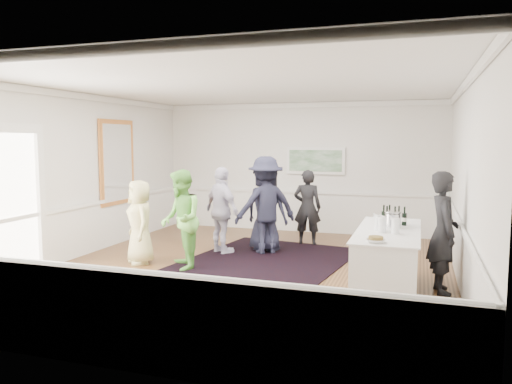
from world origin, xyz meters
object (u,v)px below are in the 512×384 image
(guest_lilac, at_px, (222,210))
(ice_bucket, at_px, (393,220))
(guest_tan, at_px, (140,222))
(guest_green, at_px, (181,220))
(guest_navy, at_px, (266,208))
(nut_bowl, at_px, (376,240))
(guest_dark_b, at_px, (307,207))
(guest_dark_a, at_px, (266,205))
(serving_table, at_px, (388,262))
(bartender, at_px, (443,232))

(guest_lilac, height_order, ice_bucket, guest_lilac)
(guest_tan, height_order, guest_green, guest_green)
(guest_green, height_order, guest_navy, guest_navy)
(ice_bucket, distance_m, nut_bowl, 1.21)
(guest_dark_b, height_order, guest_navy, guest_navy)
(guest_green, bearing_deg, guest_tan, -131.03)
(guest_dark_a, bearing_deg, guest_lilac, -18.78)
(guest_tan, bearing_deg, guest_navy, 87.26)
(serving_table, distance_m, guest_navy, 3.39)
(guest_dark_a, relative_size, guest_navy, 1.09)
(bartender, distance_m, guest_lilac, 4.35)
(guest_dark_b, relative_size, ice_bucket, 6.33)
(bartender, height_order, ice_bucket, bartender)
(serving_table, relative_size, guest_dark_b, 1.45)
(nut_bowl, bearing_deg, guest_dark_a, 129.01)
(serving_table, bearing_deg, guest_dark_b, 121.69)
(bartender, distance_m, guest_dark_b, 3.83)
(serving_table, distance_m, guest_dark_a, 3.25)
(bartender, xyz_separation_m, guest_tan, (-5.25, 0.14, -0.14))
(guest_dark_a, bearing_deg, guest_dark_b, -157.78)
(guest_tan, xyz_separation_m, guest_lilac, (1.13, 1.24, 0.10))
(guest_dark_b, distance_m, guest_navy, 1.12)
(guest_lilac, relative_size, ice_bucket, 6.74)
(guest_lilac, bearing_deg, guest_tan, 81.79)
(serving_table, xyz_separation_m, nut_bowl, (-0.10, -0.98, 0.52))
(nut_bowl, bearing_deg, bartender, 56.35)
(guest_tan, distance_m, guest_lilac, 1.68)
(bartender, distance_m, nut_bowl, 1.58)
(bartender, bearing_deg, guest_lilac, 59.96)
(ice_bucket, bearing_deg, guest_navy, 143.07)
(guest_tan, height_order, guest_navy, guest_navy)
(guest_navy, bearing_deg, guest_lilac, 41.34)
(guest_lilac, xyz_separation_m, guest_dark_a, (0.83, 0.29, 0.10))
(ice_bucket, height_order, nut_bowl, ice_bucket)
(nut_bowl, bearing_deg, guest_navy, 127.94)
(bartender, height_order, nut_bowl, bartender)
(serving_table, distance_m, guest_tan, 4.52)
(guest_dark_b, bearing_deg, guest_green, 52.89)
(guest_green, relative_size, guest_dark_a, 0.90)
(guest_lilac, bearing_deg, guest_dark_b, -102.73)
(guest_navy, relative_size, ice_bucket, 6.93)
(bartender, bearing_deg, guest_dark_b, 32.71)
(serving_table, height_order, guest_green, guest_green)
(bartender, relative_size, nut_bowl, 7.46)
(guest_lilac, xyz_separation_m, ice_bucket, (3.40, -1.50, 0.20))
(guest_dark_b, relative_size, nut_bowl, 6.71)
(serving_table, bearing_deg, guest_tan, 174.03)
(guest_navy, distance_m, nut_bowl, 4.01)
(serving_table, height_order, bartender, bartender)
(guest_tan, relative_size, guest_green, 0.88)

